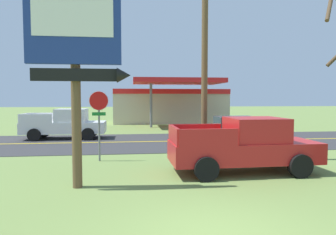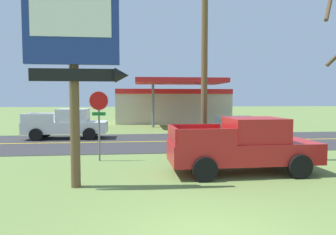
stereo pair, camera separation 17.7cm
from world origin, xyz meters
The scene contains 9 objects.
road_asphalt centered at (0.00, 13.00, 0.01)m, with size 140.00×8.00×0.02m, color #333335.
road_centre_line centered at (0.00, 13.00, 0.02)m, with size 126.00×0.20×0.01m, color gold.
motel_sign centered at (-3.15, 3.66, 4.14)m, with size 2.94×0.54×6.17m.
stop_sign centered at (-2.97, 7.59, 2.03)m, with size 0.80×0.08×2.95m.
utility_pole centered at (1.44, 7.16, 5.19)m, with size 2.13×0.26×9.70m.
gas_station centered at (2.53, 27.89, 1.94)m, with size 12.00×11.50×4.40m.
pickup_red_parked_on_lawn centered at (2.41, 5.00, 0.96)m, with size 5.24×2.32×1.96m.
pickup_white_on_road centered at (-5.89, 15.00, 0.96)m, with size 5.20×2.24×1.96m.
car_green_mid_lane centered at (4.02, 11.00, 0.83)m, with size 4.20×2.00×1.64m.
Camera 2 is at (-1.41, -5.42, 2.66)m, focal length 32.59 mm.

